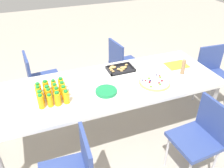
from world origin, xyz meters
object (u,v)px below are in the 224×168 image
at_px(chair_end, 213,72).
at_px(juice_bottle_7, 64,93).
at_px(chair_far_left, 39,77).
at_px(juice_bottle_5, 49,95).
at_px(chair_far_right, 123,62).
at_px(juice_bottle_0, 41,102).
at_px(fruit_pizza, 155,82).
at_px(juice_bottle_4, 40,97).
at_px(napkin_stack, 49,85).
at_px(juice_bottle_8, 39,93).
at_px(juice_bottle_11, 63,88).
at_px(plate_stack, 106,91).
at_px(party_table, 107,89).
at_px(juice_bottle_10, 55,90).
at_px(juice_bottle_9, 48,92).
at_px(juice_bottle_2, 58,99).
at_px(juice_bottle_1, 50,100).
at_px(juice_bottle_3, 66,97).
at_px(paper_folder, 177,65).
at_px(juice_bottle_6, 57,94).
at_px(chair_near_right, 201,135).
at_px(snack_tray, 119,69).
at_px(juice_bottle_14, 54,86).
at_px(cardboard_tube, 183,67).
at_px(juice_bottle_12, 38,89).
at_px(juice_bottle_15, 61,85).

height_order(chair_end, juice_bottle_7, juice_bottle_7).
distance_m(chair_far_left, juice_bottle_5, 0.93).
distance_m(chair_far_right, juice_bottle_7, 1.38).
relative_size(juice_bottle_0, fruit_pizza, 0.44).
height_order(juice_bottle_4, napkin_stack, juice_bottle_4).
relative_size(juice_bottle_8, juice_bottle_11, 1.05).
bearing_deg(plate_stack, juice_bottle_11, 162.23).
bearing_deg(party_table, juice_bottle_5, -171.91).
xyz_separation_m(juice_bottle_4, juice_bottle_10, (0.15, 0.08, -0.00)).
distance_m(chair_end, juice_bottle_9, 2.21).
bearing_deg(juice_bottle_2, juice_bottle_1, 174.82).
bearing_deg(juice_bottle_3, juice_bottle_10, 116.32).
bearing_deg(juice_bottle_1, paper_folder, 9.45).
bearing_deg(chair_far_left, juice_bottle_6, 3.02).
relative_size(fruit_pizza, napkin_stack, 2.22).
height_order(party_table, chair_near_right, chair_near_right).
height_order(fruit_pizza, paper_folder, fruit_pizza).
distance_m(snack_tray, plate_stack, 0.49).
xyz_separation_m(juice_bottle_0, juice_bottle_14, (0.15, 0.23, -0.01)).
xyz_separation_m(chair_end, cardboard_tube, (-0.69, -0.20, 0.31)).
xyz_separation_m(party_table, juice_bottle_4, (-0.70, -0.09, 0.12)).
relative_size(party_table, juice_bottle_0, 16.85).
relative_size(party_table, paper_folder, 9.51).
bearing_deg(juice_bottle_14, plate_stack, -23.32).
distance_m(fruit_pizza, paper_folder, 0.52).
bearing_deg(juice_bottle_4, paper_folder, 6.41).
distance_m(chair_far_right, juice_bottle_0, 1.59).
xyz_separation_m(napkin_stack, paper_folder, (1.52, -0.09, -0.01)).
relative_size(party_table, napkin_stack, 16.49).
xyz_separation_m(fruit_pizza, napkin_stack, (-1.07, 0.35, -0.00)).
relative_size(party_table, cardboard_tube, 14.35).
distance_m(party_table, chair_far_left, 1.05).
bearing_deg(juice_bottle_4, chair_end, 4.90).
bearing_deg(juice_bottle_3, juice_bottle_12, 135.56).
distance_m(juice_bottle_5, cardboard_tube, 1.49).
height_order(party_table, juice_bottle_15, juice_bottle_15).
height_order(juice_bottle_0, napkin_stack, juice_bottle_0).
distance_m(juice_bottle_9, juice_bottle_10, 0.08).
bearing_deg(paper_folder, juice_bottle_4, -173.59).
bearing_deg(juice_bottle_2, juice_bottle_0, 176.61).
relative_size(juice_bottle_6, fruit_pizza, 0.43).
relative_size(juice_bottle_11, juice_bottle_14, 1.05).
relative_size(juice_bottle_5, napkin_stack, 0.98).
xyz_separation_m(chair_near_right, juice_bottle_7, (-1.12, 0.71, 0.29)).
relative_size(juice_bottle_4, juice_bottle_10, 1.03).
distance_m(juice_bottle_6, juice_bottle_7, 0.07).
bearing_deg(paper_folder, chair_near_right, -108.14).
distance_m(juice_bottle_11, paper_folder, 1.41).
bearing_deg(juice_bottle_15, juice_bottle_11, -89.44).
distance_m(juice_bottle_4, juice_bottle_10, 0.17).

